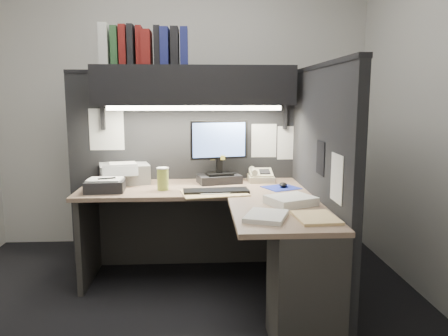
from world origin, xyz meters
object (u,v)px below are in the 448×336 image
(coffee_cup, at_px, (163,179))
(desk, at_px, (241,247))
(keyboard, at_px, (216,191))
(telephone, at_px, (261,176))
(printer, at_px, (124,173))
(notebook_stack, at_px, (105,186))
(overhead_shelf, at_px, (195,86))
(monitor, at_px, (219,158))

(coffee_cup, bearing_deg, desk, -40.81)
(keyboard, distance_m, telephone, 0.56)
(printer, height_order, notebook_stack, printer)
(desk, bearing_deg, notebook_stack, 155.30)
(keyboard, height_order, printer, printer)
(keyboard, height_order, telephone, telephone)
(notebook_stack, bearing_deg, overhead_shelf, 25.40)
(desk, xyz_separation_m, monitor, (-0.11, 0.71, 0.49))
(monitor, relative_size, printer, 1.33)
(desk, distance_m, notebook_stack, 1.10)
(desk, relative_size, printer, 4.50)
(overhead_shelf, height_order, printer, overhead_shelf)
(overhead_shelf, bearing_deg, monitor, -12.71)
(desk, distance_m, overhead_shelf, 1.33)
(overhead_shelf, relative_size, keyboard, 3.30)
(coffee_cup, bearing_deg, overhead_shelf, 50.28)
(keyboard, bearing_deg, printer, 145.44)
(overhead_shelf, xyz_separation_m, printer, (-0.57, 0.02, -0.69))
(keyboard, relative_size, coffee_cup, 2.96)
(telephone, bearing_deg, overhead_shelf, -179.71)
(desk, distance_m, printer, 1.22)
(monitor, relative_size, telephone, 2.37)
(coffee_cup, height_order, printer, coffee_cup)
(keyboard, bearing_deg, monitor, 79.32)
(monitor, distance_m, keyboard, 0.41)
(telephone, distance_m, notebook_stack, 1.23)
(overhead_shelf, bearing_deg, notebook_stack, -154.60)
(telephone, bearing_deg, printer, 179.22)
(desk, xyz_separation_m, coffee_cup, (-0.54, 0.47, 0.37))
(overhead_shelf, xyz_separation_m, coffee_cup, (-0.24, -0.29, -0.69))
(desk, xyz_separation_m, notebook_stack, (-0.96, 0.44, 0.33))
(monitor, height_order, keyboard, monitor)
(telephone, relative_size, coffee_cup, 1.33)
(overhead_shelf, bearing_deg, printer, 178.26)
(keyboard, bearing_deg, notebook_stack, 169.24)
(printer, bearing_deg, overhead_shelf, -16.02)
(desk, xyz_separation_m, telephone, (0.23, 0.76, 0.33))
(desk, distance_m, telephone, 0.86)
(desk, height_order, printer, printer)
(overhead_shelf, distance_m, monitor, 0.60)
(desk, relative_size, monitor, 3.39)
(telephone, bearing_deg, coffee_cup, -159.42)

